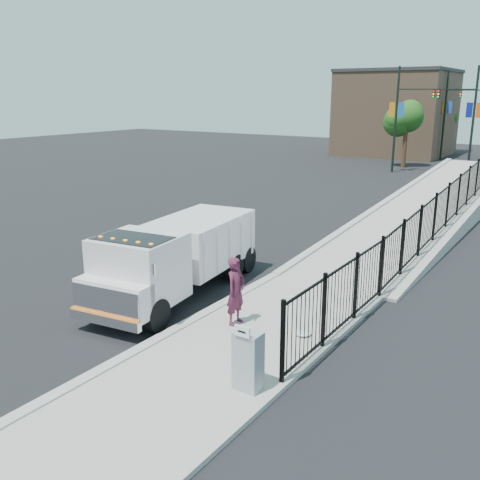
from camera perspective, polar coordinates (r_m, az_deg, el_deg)
The scene contains 16 objects.
ground at distance 14.95m, azimuth -3.79°, elevation -8.24°, with size 120.00×120.00×0.00m, color black.
sidewalk at distance 12.44m, azimuth -2.26°, elevation -13.03°, with size 3.55×12.00×0.12m, color #9E998E.
curb at distance 13.53m, azimuth -9.01°, elevation -10.67°, with size 0.30×12.00×0.16m, color #ADAAA3.
ramp at distance 28.21m, azimuth 19.97°, elevation 2.18°, with size 3.95×24.00×1.70m, color #9E998E.
iron_fence at distance 23.91m, azimuth 21.12°, elevation 2.04°, with size 0.10×28.00×1.80m, color black.
truck at distance 16.12m, azimuth -6.98°, elevation -1.57°, with size 3.00×7.04×2.34m.
worker at distance 13.93m, azimuth -0.43°, elevation -5.46°, with size 0.66×0.43×1.81m, color #531B33.
utility_cabinet at distance 11.09m, azimuth 0.87°, elevation -12.77°, with size 0.55×0.40×1.25m, color gray.
arrow_sign at distance 10.60m, azimuth 0.24°, elevation -9.73°, with size 0.35×0.04×0.22m, color white.
debris at distance 13.69m, azimuth 6.74°, elevation -9.83°, with size 0.41×0.41×0.10m, color silver.
light_pole_0 at distance 43.78m, azimuth 16.70°, elevation 12.60°, with size 3.77×0.22×8.00m.
light_pole_1 at distance 44.61m, azimuth 23.26°, elevation 12.06°, with size 3.78×0.22×8.00m.
light_pole_2 at distance 53.73m, azimuth 21.34°, elevation 12.60°, with size 3.77×0.22×8.00m.
tree_0 at distance 46.96m, azimuth 17.36°, elevation 12.18°, with size 2.63×2.63×5.31m.
tree_2 at distance 60.79m, azimuth 21.01°, elevation 12.43°, with size 2.56×2.56×5.28m.
building at distance 57.58m, azimuth 16.35°, elevation 12.77°, with size 10.00×10.00×8.00m, color #8C664C.
Camera 1 is at (8.36, -10.86, 5.97)m, focal length 40.00 mm.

